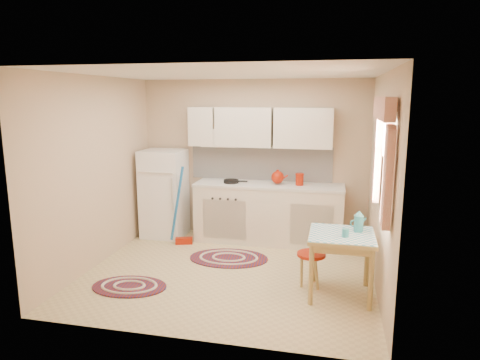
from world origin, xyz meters
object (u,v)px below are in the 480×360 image
base_cabinets (268,214)px  fridge (164,193)px  table (340,265)px  stool (311,270)px

base_cabinets → fridge: bearing=-178.3°
table → stool: bearing=156.8°
fridge → table: 3.21m
fridge → stool: (2.44, -1.45, -0.49)m
fridge → table: size_ratio=1.94×
fridge → base_cabinets: (1.69, 0.05, -0.26)m
base_cabinets → table: bearing=-56.8°
table → stool: table is taller
fridge → base_cabinets: 1.71m
base_cabinets → table: size_ratio=3.12×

